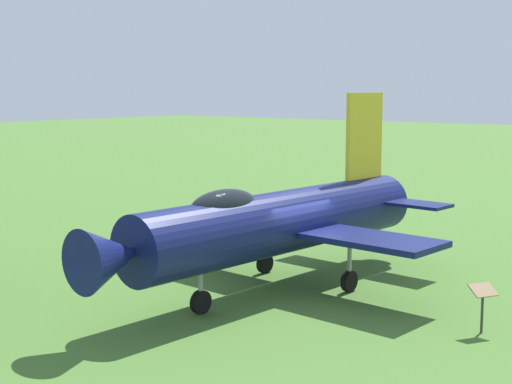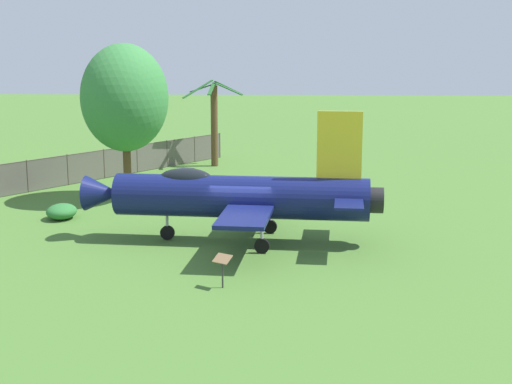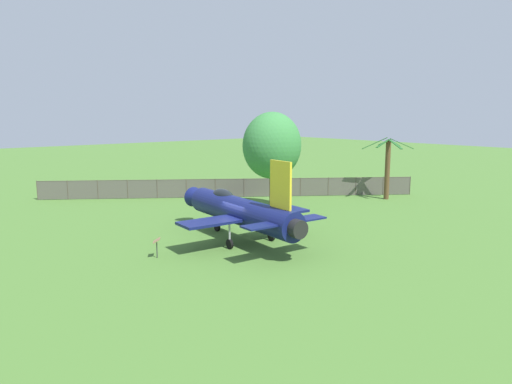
# 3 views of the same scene
# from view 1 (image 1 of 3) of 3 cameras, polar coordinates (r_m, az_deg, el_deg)

# --- Properties ---
(ground_plane) EXTENTS (200.00, 200.00, 0.00)m
(ground_plane) POSITION_cam_1_polar(r_m,az_deg,el_deg) (21.22, 1.99, -7.44)
(ground_plane) COLOR #47722D
(display_jet) EXTENTS (9.04, 12.52, 5.50)m
(display_jet) POSITION_cam_1_polar(r_m,az_deg,el_deg) (20.51, 1.34, -2.33)
(display_jet) COLOR #111951
(display_jet) RESTS_ON ground_plane
(info_plaque) EXTENTS (0.65, 0.72, 1.14)m
(info_plaque) POSITION_cam_1_polar(r_m,az_deg,el_deg) (18.08, 17.01, -7.71)
(info_plaque) COLOR #333333
(info_plaque) RESTS_ON ground_plane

